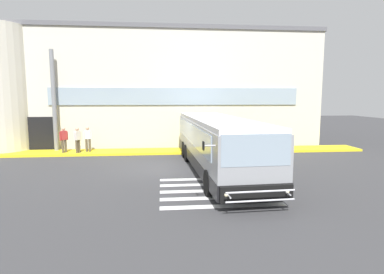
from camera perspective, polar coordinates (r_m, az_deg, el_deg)
name	(u,v)px	position (r m, az deg, el deg)	size (l,w,h in m)	color
ground_plane	(164,168)	(16.46, -5.21, -5.79)	(80.00, 90.00, 0.02)	#353538
bay_paint_stripes	(215,191)	(12.58, 4.24, -9.86)	(4.40, 3.96, 0.01)	silver
terminal_building	(154,90)	(27.70, -6.98, 8.64)	(25.40, 13.80, 8.79)	beige
boarding_curb	(163,151)	(21.15, -5.32, -2.63)	(27.60, 2.00, 0.15)	yellow
entry_support_column	(54,101)	(22.59, -24.21, 6.14)	(0.28, 0.28, 6.71)	slate
bus_main_foreground	(217,145)	(15.58, 4.66, -1.49)	(3.12, 11.97, 2.70)	gray
passenger_near_column	(64,138)	(21.61, -22.65, -0.26)	(0.42, 0.47, 1.68)	#4C4233
passenger_by_doorway	(78,139)	(21.19, -20.44, -0.30)	(0.39, 0.51, 1.68)	#4C4233
passenger_at_curb_edge	(88,137)	(21.45, -18.73, -0.04)	(0.58, 0.42, 1.68)	#4C4233
safety_bollard_yellow	(212,148)	(20.17, 3.80, -2.02)	(0.18, 0.18, 0.90)	yellow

